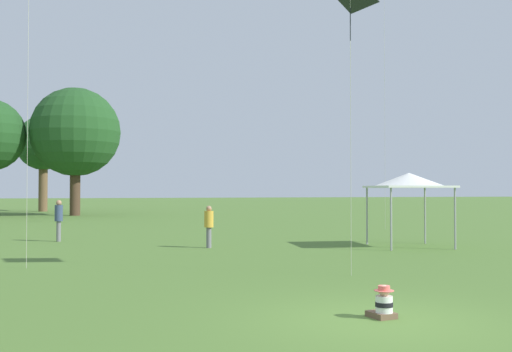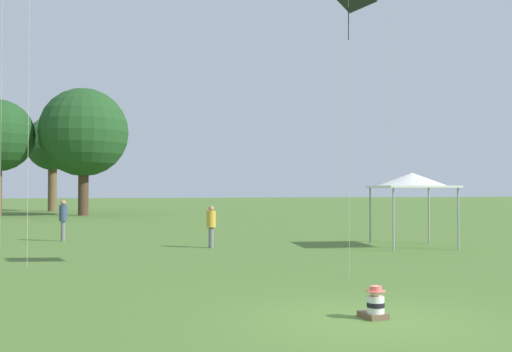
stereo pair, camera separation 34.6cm
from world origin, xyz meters
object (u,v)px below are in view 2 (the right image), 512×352
Objects in this scene: seated_toddler at (375,304)px; distant_tree_2 at (53,144)px; distant_tree_0 at (84,133)px; person_standing_2 at (63,216)px; canopy_tent at (412,181)px; person_standing_1 at (211,223)px.

seated_toddler is 55.42m from distant_tree_2.
person_standing_2 is at bearing -89.17° from distant_tree_0.
distant_tree_2 is at bearing 111.79° from canopy_tent.
distant_tree_0 reaches higher than canopy_tent.
person_standing_1 is at bearing -78.77° from distant_tree_0.
person_standing_2 is at bearing 103.71° from person_standing_1.
seated_toddler is 12.95m from person_standing_1.
distant_tree_2 reaches higher than canopy_tent.
person_standing_1 is at bearing -76.94° from distant_tree_2.
distant_tree_2 reaches higher than person_standing_1.
distant_tree_0 reaches higher than person_standing_1.
distant_tree_2 is at bearing 64.28° from person_standing_1.
canopy_tent is (13.19, -5.89, 1.48)m from person_standing_2.
seated_toddler is 0.36× the size of person_standing_1.
distant_tree_0 is 11.27m from distant_tree_2.
person_standing_2 is 0.59× the size of canopy_tent.
person_standing_2 is (-5.67, 4.35, 0.12)m from person_standing_1.
person_standing_1 is 0.15× the size of distant_tree_0.
distant_tree_0 is (-0.38, 26.10, 5.98)m from person_standing_2.
person_standing_1 is (-0.73, 12.91, 0.70)m from seated_toddler.
person_standing_1 is 0.53× the size of canopy_tent.
person_standing_1 reaches higher than seated_toddler.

